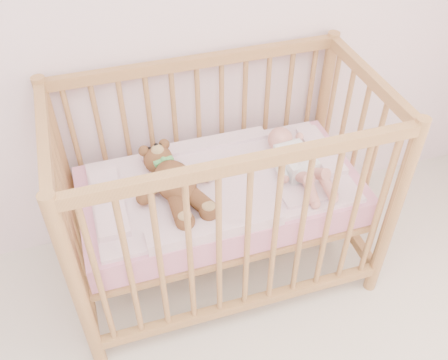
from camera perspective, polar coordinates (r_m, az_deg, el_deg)
name	(u,v)px	position (r m, az deg, el deg)	size (l,w,h in m)	color
crib	(221,193)	(2.21, -0.39, -1.47)	(1.36, 0.76, 1.00)	tan
mattress	(221,195)	(2.22, -0.39, -1.75)	(1.22, 0.62, 0.13)	pink
blanket	(221,183)	(2.16, -0.40, -0.32)	(1.10, 0.58, 0.06)	#E79FB6
baby	(296,157)	(2.20, 8.24, 2.58)	(0.25, 0.51, 0.12)	white
teddy_bear	(175,181)	(2.06, -5.63, -0.09)	(0.36, 0.51, 0.14)	brown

